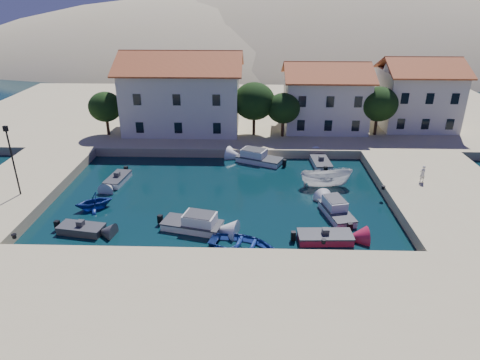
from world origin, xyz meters
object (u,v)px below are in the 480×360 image
rowboat_south (242,248)px  pedestrian (423,174)px  cabin_cruiser_east (337,212)px  boat_east (326,186)px  cabin_cruiser_south (192,224)px  lamppost (11,154)px  building_right (418,92)px  building_left (182,90)px  building_mid (325,95)px

rowboat_south → pedestrian: 19.56m
cabin_cruiser_east → boat_east: (0.01, 6.06, -0.48)m
cabin_cruiser_south → cabin_cruiser_east: 12.08m
lamppost → cabin_cruiser_east: lamppost is taller
building_right → pedestrian: size_ratio=5.81×
cabin_cruiser_south → boat_east: 14.54m
lamppost → boat_east: (27.51, 4.61, -4.75)m
building_right → boat_east: (-13.99, -17.39, -5.47)m
building_left → rowboat_south: 28.36m
building_left → building_mid: 18.04m
building_mid → boat_east: building_mid is taller
building_right → building_left: bearing=-176.2°
building_left → cabin_cruiser_east: bearing=-53.3°
rowboat_south → boat_east: size_ratio=0.99×
building_left → boat_east: building_left is taller
building_right → rowboat_south: building_right is taller
boat_east → pedestrian: bearing=-98.9°
building_mid → rowboat_south: building_mid is taller
pedestrian → building_mid: bearing=-88.0°
building_left → pedestrian: size_ratio=9.04×
building_mid → boat_east: size_ratio=2.11×
cabin_cruiser_south → rowboat_south: (4.02, -2.71, -0.48)m
cabin_cruiser_south → pedestrian: size_ratio=3.13×
boat_east → cabin_cruiser_east: bearing=176.5°
building_right → cabin_cruiser_east: (-14.00, -23.45, -5.00)m
boat_east → rowboat_south: bearing=141.3°
building_right → boat_east: bearing=-128.8°
cabin_cruiser_south → lamppost: bearing=-179.7°
cabin_cruiser_south → rowboat_south: size_ratio=1.04×
building_left → boat_east: 22.99m
building_left → building_mid: bearing=3.2°
lamppost → cabin_cruiser_south: lamppost is taller
lamppost → boat_east: 28.30m
building_right → boat_east: size_ratio=1.90×
building_left → building_right: size_ratio=1.56×
building_left → pedestrian: bearing=-33.3°
rowboat_south → cabin_cruiser_east: 9.33m
cabin_cruiser_south → boat_east: (11.86, 8.39, -0.48)m
building_mid → cabin_cruiser_east: 23.04m
building_left → building_right: (30.00, 2.00, -0.46)m
cabin_cruiser_east → cabin_cruiser_south: bearing=88.1°
building_mid → cabin_cruiser_east: bearing=-95.1°
building_left → cabin_cruiser_south: size_ratio=2.88×
rowboat_south → pedestrian: bearing=-43.3°
cabin_cruiser_east → pedestrian: bearing=-72.1°
boat_east → pedestrian: 8.93m
cabin_cruiser_east → boat_east: 6.08m
building_mid → lamppost: (-29.50, -21.00, -0.47)m
building_right → cabin_cruiser_east: building_right is taller
lamppost → cabin_cruiser_south: (15.65, -3.79, -4.28)m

